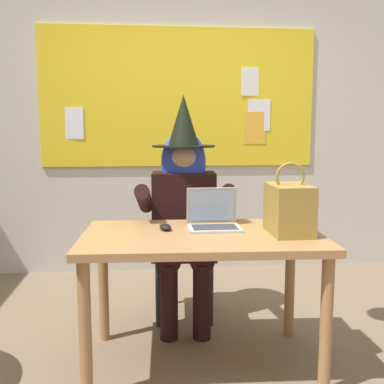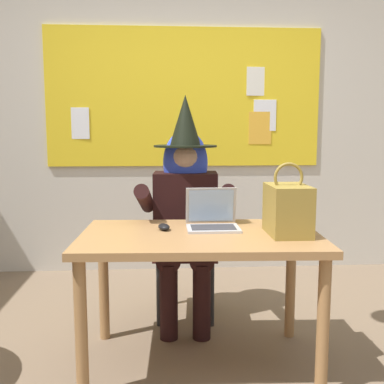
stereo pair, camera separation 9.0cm
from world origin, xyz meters
TOP-DOWN VIEW (x-y plane):
  - ground_plane at (0.00, 0.00)m, footprint 24.00×24.00m
  - wall_back_bulletin at (0.00, 1.88)m, footprint 5.73×1.97m
  - desk_main at (-0.01, 0.10)m, footprint 1.29×0.81m
  - chair_at_desk at (-0.04, 0.84)m, footprint 0.45×0.45m
  - person_costumed at (-0.05, 0.72)m, footprint 0.62×0.69m
  - laptop at (0.07, 0.23)m, footprint 0.29×0.25m
  - computer_mouse at (-0.20, 0.20)m, footprint 0.08×0.12m
  - handbag at (0.45, 0.05)m, footprint 0.20×0.30m

SIDE VIEW (x-z plane):
  - ground_plane at x=0.00m, z-range 0.00..0.00m
  - chair_at_desk at x=-0.04m, z-range 0.06..0.98m
  - desk_main at x=-0.01m, z-range 0.27..1.00m
  - computer_mouse at x=-0.20m, z-range 0.73..0.76m
  - laptop at x=0.07m, z-range 0.67..0.89m
  - person_costumed at x=-0.05m, z-range 0.07..1.56m
  - handbag at x=0.45m, z-range 0.67..1.05m
  - wall_back_bulletin at x=0.00m, z-range 0.01..2.85m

